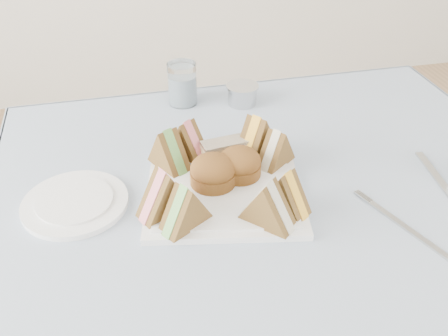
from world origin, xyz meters
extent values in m
cube|color=#9DACC5|center=(0.00, 0.00, 0.74)|extent=(1.02, 1.02, 0.01)
cube|color=white|center=(-0.10, 0.09, 0.75)|extent=(0.32, 0.32, 0.01)
cylinder|color=brown|center=(-0.12, 0.10, 0.79)|extent=(0.09, 0.09, 0.05)
cylinder|color=brown|center=(-0.06, 0.12, 0.78)|extent=(0.09, 0.09, 0.05)
cube|color=#E2CB87|center=(-0.08, 0.17, 0.78)|extent=(0.09, 0.05, 0.04)
cylinder|color=white|center=(-0.35, 0.11, 0.75)|extent=(0.23, 0.23, 0.01)
cylinder|color=white|center=(-0.11, 0.44, 0.79)|extent=(0.08, 0.08, 0.10)
cylinder|color=#B8B8B8|center=(0.02, 0.41, 0.77)|extent=(0.10, 0.10, 0.04)
cube|color=#B8B8B8|center=(0.29, 0.03, 0.75)|extent=(0.04, 0.18, 0.00)
cube|color=#B8B8B8|center=(0.17, -0.08, 0.75)|extent=(0.07, 0.17, 0.00)
camera|label=1|loc=(-0.26, -0.59, 1.29)|focal=40.00mm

